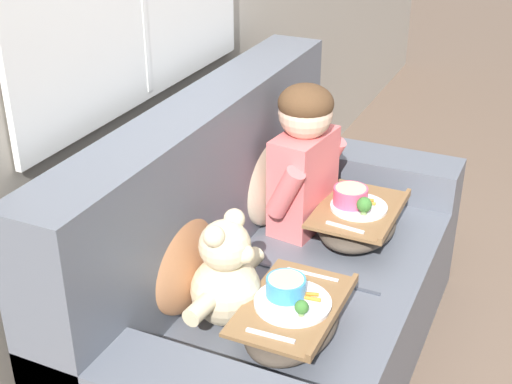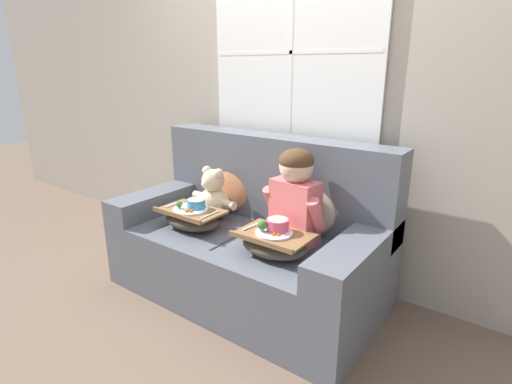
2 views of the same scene
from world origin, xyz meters
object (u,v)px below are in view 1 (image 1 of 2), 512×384
object	(u,v)px
child_figure	(304,151)
couch	(268,288)
lap_tray_teddy	(292,318)
teddy_bear	(227,278)
throw_pillow_behind_teddy	(178,253)
throw_pillow_behind_child	(263,171)
lap_tray_child	(357,220)

from	to	relation	value
child_figure	couch	bearing A→B (deg)	-179.79
child_figure	lap_tray_teddy	xyz separation A→B (m)	(-0.65, -0.22, -0.24)
teddy_bear	throw_pillow_behind_teddy	bearing A→B (deg)	89.87
throw_pillow_behind_child	lap_tray_child	xyz separation A→B (m)	(-0.00, -0.39, -0.13)
lap_tray_teddy	throw_pillow_behind_teddy	bearing A→B (deg)	90.14
throw_pillow_behind_teddy	lap_tray_child	size ratio (longest dim) A/B	0.97
child_figure	lap_tray_child	size ratio (longest dim) A/B	1.39
teddy_bear	lap_tray_teddy	distance (m)	0.23
throw_pillow_behind_child	lap_tray_teddy	world-z (taller)	throw_pillow_behind_child
couch	child_figure	distance (m)	0.51
throw_pillow_behind_child	lap_tray_child	world-z (taller)	throw_pillow_behind_child
throw_pillow_behind_child	lap_tray_teddy	size ratio (longest dim) A/B	1.04
teddy_bear	lap_tray_child	world-z (taller)	teddy_bear
teddy_bear	lap_tray_child	bearing A→B (deg)	-18.32
throw_pillow_behind_child	lap_tray_teddy	bearing A→B (deg)	-149.23
teddy_bear	lap_tray_teddy	world-z (taller)	teddy_bear
lap_tray_child	lap_tray_teddy	distance (m)	0.65
couch	throw_pillow_behind_child	world-z (taller)	couch
couch	throw_pillow_behind_child	distance (m)	0.47
child_figure	lap_tray_child	world-z (taller)	child_figure
child_figure	lap_tray_teddy	distance (m)	0.72
throw_pillow_behind_child	couch	bearing A→B (deg)	-152.67
couch	teddy_bear	xyz separation A→B (m)	(-0.32, -0.00, 0.24)
child_figure	teddy_bear	size ratio (longest dim) A/B	1.45
lap_tray_child	lap_tray_teddy	xyz separation A→B (m)	(-0.65, -0.00, -0.00)
lap_tray_child	lap_tray_teddy	size ratio (longest dim) A/B	0.97
throw_pillow_behind_child	teddy_bear	bearing A→B (deg)	-165.29
throw_pillow_behind_child	teddy_bear	size ratio (longest dim) A/B	1.12
couch	throw_pillow_behind_teddy	size ratio (longest dim) A/B	4.35
throw_pillow_behind_teddy	lap_tray_teddy	distance (m)	0.41
lap_tray_teddy	child_figure	bearing A→B (deg)	18.70
couch	throw_pillow_behind_child	xyz separation A→B (m)	(0.32, 0.17, 0.29)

